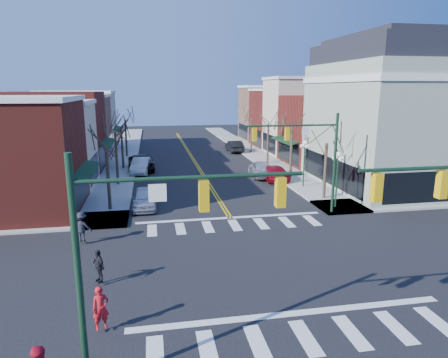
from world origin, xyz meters
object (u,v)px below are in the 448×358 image
car_left_far (141,163)px  pedestrian_dark_b (82,227)px  car_left_near (144,198)px  pedestrian_dark_a (99,266)px  pedestrian_red_a (101,308)px  victorian_corner (396,113)px  car_right_mid (261,169)px  car_right_near (273,173)px  lamppost_corner (337,170)px  car_left_mid (141,166)px  car_right_far (234,146)px  lamppost_midblock (304,156)px

car_left_far → pedestrian_dark_b: size_ratio=3.34×
car_left_near → pedestrian_dark_a: pedestrian_dark_a is taller
car_left_near → pedestrian_dark_b: 7.52m
pedestrian_dark_a → pedestrian_dark_b: size_ratio=0.88×
car_left_far → pedestrian_red_a: pedestrian_red_a is taller
victorian_corner → pedestrian_dark_b: size_ratio=8.03×
car_right_mid → pedestrian_red_a: (-12.95, -24.71, 0.12)m
car_left_far → car_right_near: size_ratio=1.16×
lamppost_corner → car_left_near: lamppost_corner is taller
car_left_mid → pedestrian_red_a: bearing=-85.1°
victorian_corner → car_right_mid: victorian_corner is taller
victorian_corner → lamppost_corner: bearing=-144.1°
lamppost_corner → car_left_far: (-14.60, 17.37, -2.14)m
car_left_mid → car_left_far: bearing=96.7°
victorian_corner → car_right_mid: 13.57m
victorian_corner → car_right_mid: size_ratio=2.82×
car_right_far → lamppost_midblock: bearing=92.9°
car_left_mid → pedestrian_dark_b: pedestrian_dark_b is taller
lamppost_corner → car_right_far: 28.39m
victorian_corner → pedestrian_dark_b: victorian_corner is taller
lamppost_corner → victorian_corner: bearing=35.9°
car_right_far → victorian_corner: bearing=112.6°
car_left_near → car_left_far: bearing=92.5°
lamppost_corner → pedestrian_dark_b: size_ratio=2.44×
car_left_mid → car_right_mid: 12.74m
car_left_far → pedestrian_dark_a: size_ratio=3.79×
lamppost_corner → car_right_mid: lamppost_corner is taller
car_left_mid → pedestrian_dark_b: size_ratio=2.75×
lamppost_corner → car_left_far: 22.79m
car_right_mid → victorian_corner: bearing=157.3°
car_right_mid → car_right_near: bearing=119.4°
car_right_near → car_right_mid: (-0.75, 1.66, 0.12)m
lamppost_corner → car_left_far: size_ratio=0.73×
lamppost_corner → pedestrian_dark_a: 18.56m
lamppost_midblock → car_right_far: 21.93m
victorian_corner → car_left_near: 23.40m
car_left_near → car_right_mid: 14.59m
pedestrian_dark_a → car_right_mid: bearing=112.3°
car_right_far → car_left_far: bearing=38.6°
pedestrian_dark_a → car_left_mid: bearing=141.9°
lamppost_midblock → pedestrian_dark_a: bearing=-135.7°
victorian_corner → car_right_far: (-10.10, 22.25, -5.84)m
car_right_far → car_left_mid: bearing=42.3°
pedestrian_red_a → pedestrian_dark_a: pedestrian_red_a is taller
car_left_far → car_right_far: size_ratio=1.19×
victorian_corner → pedestrian_dark_a: (-24.33, -15.15, -5.73)m
victorian_corner → car_right_near: bearing=158.1°
car_left_mid → car_right_near: 14.05m
car_right_near → pedestrian_red_a: pedestrian_red_a is taller
lamppost_corner → pedestrian_dark_a: bearing=-150.3°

